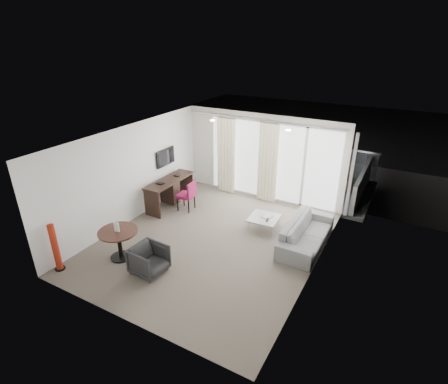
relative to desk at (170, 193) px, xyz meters
The scene contains 28 objects.
floor 2.41m from the desk, 27.93° to the right, with size 5.00×6.00×0.00m, color #5F554A.
ceiling 3.23m from the desk, 27.93° to the right, with size 5.00×6.00×0.00m, color white.
wall_left 1.48m from the desk, 109.68° to the right, with size 0.00×6.00×2.60m, color silver.
wall_right 4.82m from the desk, 13.61° to the right, with size 0.00×6.00×2.60m, color silver.
wall_front 4.70m from the desk, 62.94° to the right, with size 5.00×0.00×2.60m, color silver.
window_panel 3.14m from the desk, 37.92° to the left, with size 4.00×0.02×2.38m, color white, non-canonical shape.
window_frame 3.14m from the desk, 37.70° to the left, with size 4.10×0.06×2.44m, color white, non-canonical shape.
curtain_left 2.11m from the desk, 60.85° to the left, with size 0.60×0.20×2.38m, color beige, non-canonical shape.
curtain_right 3.01m from the desk, 35.96° to the left, with size 0.60×0.20×2.38m, color beige, non-canonical shape.
curtain_track 3.39m from the desk, 39.07° to the left, with size 4.80×0.04×0.04m, color #B2B2B7, non-canonical shape.
downlight_a 2.53m from the desk, 22.02° to the left, with size 0.12×0.12×0.02m, color #FFE0B2.
downlight_b 3.98m from the desk, ahead, with size 0.12×0.12×0.02m, color #FFE0B2.
desk is the anchor object (origin of this frame).
tv 1.06m from the desk, 136.48° to the left, with size 0.05×0.80×0.50m, color black, non-canonical shape.
desk_chair 0.56m from the desk, ahead, with size 0.48×0.45×0.88m, color maroon, non-canonical shape.
round_table 2.79m from the desk, 77.14° to the right, with size 0.88×0.88×0.70m, color #3C1E16, non-canonical shape.
menu_card 2.83m from the desk, 77.03° to the right, with size 0.12×0.02×0.23m, color white, non-canonical shape.
red_lamp 3.70m from the desk, 93.77° to the right, with size 0.22×0.22×1.11m, color maroon.
tub_armchair 3.22m from the desk, 61.14° to the right, with size 0.67×0.69×0.63m, color black.
coffee_table 2.99m from the desk, ahead, with size 0.75×0.75×0.34m, color gray, non-canonical shape.
remote 3.10m from the desk, ahead, with size 0.05×0.16×0.02m, color black, non-canonical shape.
magazine 3.04m from the desk, ahead, with size 0.24×0.31×0.02m, color gray, non-canonical shape.
sofa 4.17m from the desk, ahead, with size 2.14×0.84×0.63m, color slate.
terrace_slab 4.18m from the desk, 54.65° to the left, with size 5.60×3.00×0.12m, color #4D4D50.
rattan_chair_a 4.38m from the desk, 40.69° to the left, with size 0.59×0.59×0.87m, color brown, non-canonical shape.
rattan_chair_b 5.35m from the desk, 39.02° to the left, with size 0.52×0.52×0.76m, color brown, non-canonical shape.
rattan_table 4.88m from the desk, 36.57° to the left, with size 0.56×0.56×0.56m, color brown, non-canonical shape.
balustrade 5.40m from the desk, 63.59° to the left, with size 5.50×0.06×1.05m, color #B2B2B7, non-canonical shape.
Camera 1 is at (3.82, -6.30, 4.71)m, focal length 28.00 mm.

